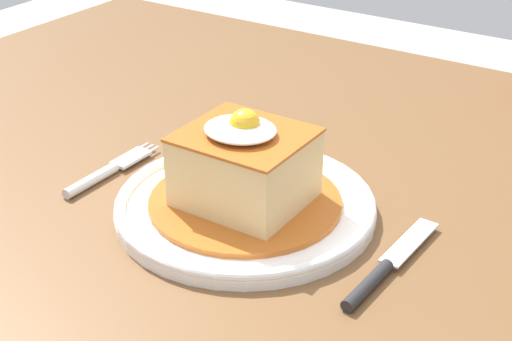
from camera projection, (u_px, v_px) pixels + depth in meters
The scene contains 5 objects.
dining_table at pixel (292, 268), 0.87m from camera, with size 1.35×0.96×0.77m.
main_plate at pixel (245, 205), 0.78m from camera, with size 0.27×0.27×0.02m.
sandwich_meal at pixel (245, 171), 0.76m from camera, with size 0.20×0.20×0.11m.
fork at pixel (104, 173), 0.84m from camera, with size 0.02×0.14×0.01m.
knife at pixel (380, 272), 0.68m from camera, with size 0.02×0.17×0.01m.
Camera 1 is at (0.36, -0.62, 1.18)m, focal length 53.46 mm.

